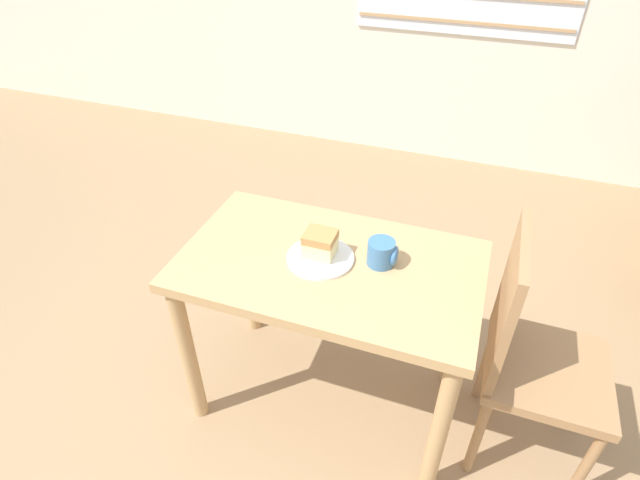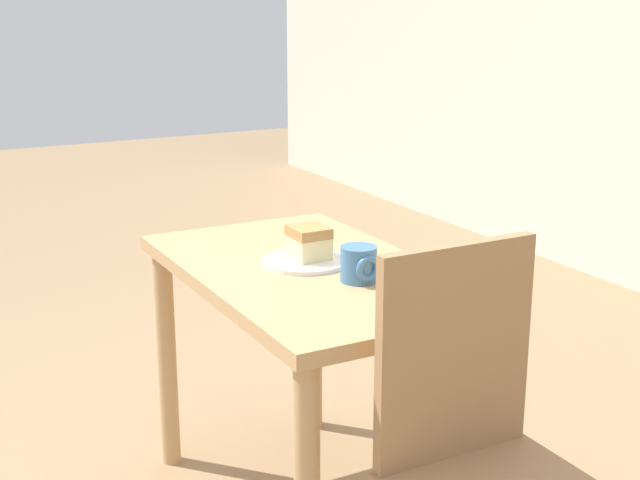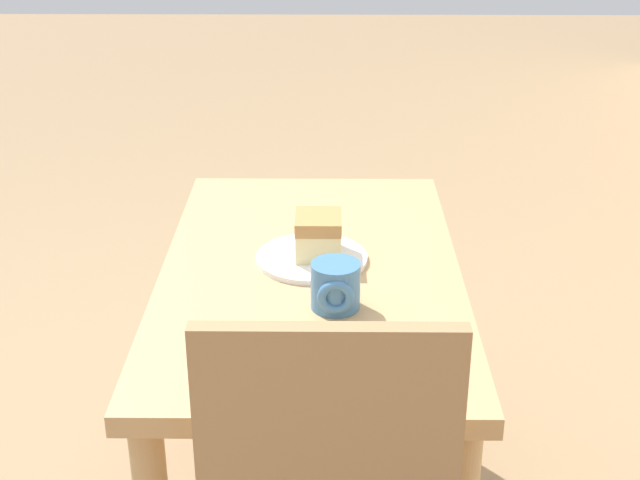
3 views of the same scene
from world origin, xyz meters
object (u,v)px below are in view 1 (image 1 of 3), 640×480
(plate, at_px, (320,258))
(coffee_mug, at_px, (382,253))
(cake_slice, at_px, (320,244))
(chair_near_window, at_px, (530,352))
(dining_table_near, at_px, (329,288))

(plate, relative_size, coffee_mug, 2.30)
(cake_slice, bearing_deg, coffee_mug, 9.28)
(chair_near_window, distance_m, cake_slice, 0.82)
(dining_table_near, distance_m, cake_slice, 0.19)
(chair_near_window, bearing_deg, cake_slice, 91.64)
(dining_table_near, relative_size, plate, 4.45)
(dining_table_near, distance_m, chair_near_window, 0.74)
(chair_near_window, bearing_deg, coffee_mug, 88.63)
(chair_near_window, relative_size, cake_slice, 8.97)
(plate, height_order, cake_slice, cake_slice)
(cake_slice, relative_size, coffee_mug, 1.04)
(cake_slice, bearing_deg, dining_table_near, -21.20)
(dining_table_near, height_order, cake_slice, cake_slice)
(chair_near_window, height_order, coffee_mug, chair_near_window)
(dining_table_near, xyz_separation_m, plate, (-0.04, 0.00, 0.13))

